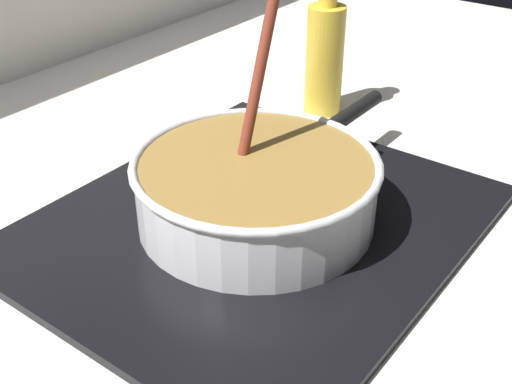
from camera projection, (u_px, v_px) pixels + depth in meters
ground at (312, 293)px, 0.78m from camera, size 2.40×1.60×0.04m
hob_plate at (256, 224)px, 0.85m from camera, size 0.56×0.48×0.01m
burner_ring at (256, 217)px, 0.85m from camera, size 0.19×0.19×0.01m
spare_burner at (331, 163)px, 0.97m from camera, size 0.15×0.15×0.01m
cooking_pan at (257, 188)px, 0.82m from camera, size 0.46×0.31×0.28m
sauce_bottle at (325, 56)px, 1.11m from camera, size 0.06×0.06×0.23m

